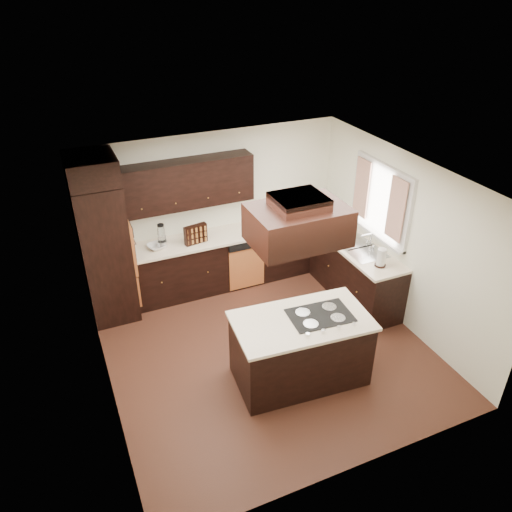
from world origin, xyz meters
The scene contains 30 objects.
floor centered at (0.00, 0.00, -0.01)m, with size 4.20×4.20×0.02m, color brown.
ceiling centered at (0.00, 0.00, 2.51)m, with size 4.20×4.20×0.02m, color white.
wall_back centered at (0.00, 2.11, 1.25)m, with size 4.20×0.02×2.50m, color white.
wall_front centered at (0.00, -2.11, 1.25)m, with size 4.20×0.02×2.50m, color white.
wall_left centered at (-2.11, 0.00, 1.25)m, with size 0.02×4.20×2.50m, color white.
wall_right centered at (2.11, 0.00, 1.25)m, with size 0.02×4.20×2.50m, color white.
oven_column centered at (-1.78, 1.71, 1.06)m, with size 0.65×0.75×2.12m, color black.
wall_oven_face centered at (-1.43, 1.71, 1.12)m, with size 0.05×0.62×0.78m, color #D37239.
base_cabinets_back centered at (0.03, 1.80, 0.44)m, with size 2.93×0.60×0.88m, color black.
base_cabinets_right centered at (1.80, 0.90, 0.44)m, with size 0.60×2.40×0.88m, color black.
countertop_back centered at (0.03, 1.79, 0.90)m, with size 2.93×0.63×0.04m, color #F6E2C4.
countertop_right centered at (1.79, 0.90, 0.90)m, with size 0.63×2.40×0.04m, color #F6E2C4.
upper_cabinets centered at (-0.43, 1.93, 1.81)m, with size 2.00×0.34×0.72m, color black.
dishwasher_front centered at (0.33, 1.50, 0.40)m, with size 0.60×0.05×0.72m, color #D37239.
window_frame centered at (2.07, 0.55, 1.65)m, with size 0.06×1.32×1.12m, color silver.
window_pane centered at (2.10, 0.55, 1.65)m, with size 0.00×1.20×1.00m, color white.
curtain_left centered at (2.01, 0.13, 1.70)m, with size 0.02×0.34×0.90m, color beige.
curtain_right centered at (2.01, 0.97, 1.70)m, with size 0.02×0.34×0.90m, color beige.
sink_rim centered at (1.80, 0.55, 0.92)m, with size 0.52×0.84×0.01m, color silver.
island centered at (0.16, -0.66, 0.44)m, with size 1.61×0.88×0.88m, color black.
island_top centered at (0.16, -0.66, 0.90)m, with size 1.66×0.93×0.04m, color #F6E2C4.
cooktop centered at (0.40, -0.68, 0.93)m, with size 0.76×0.51×0.01m, color black.
range_hood centered at (0.10, -0.55, 2.16)m, with size 1.05×0.72×0.42m, color black.
hood_duct centered at (0.10, -0.55, 2.44)m, with size 0.55×0.50×0.13m, color black.
blender_base centered at (-0.93, 1.78, 0.97)m, with size 0.15×0.15×0.10m, color silver.
blender_pitcher centered at (-0.93, 1.78, 1.15)m, with size 0.13×0.13×0.26m, color silver.
spice_rack centered at (-0.43, 1.70, 1.07)m, with size 0.36×0.09×0.30m, color black.
mixing_bowl centered at (-1.03, 1.77, 0.95)m, with size 0.27×0.27×0.07m, color silver.
soap_bottle centered at (1.80, 0.96, 1.01)m, with size 0.08×0.08×0.18m, color silver.
paper_towel centered at (1.76, 0.00, 1.06)m, with size 0.13×0.13×0.27m, color silver.
Camera 1 is at (-2.27, -4.84, 4.61)m, focal length 35.00 mm.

